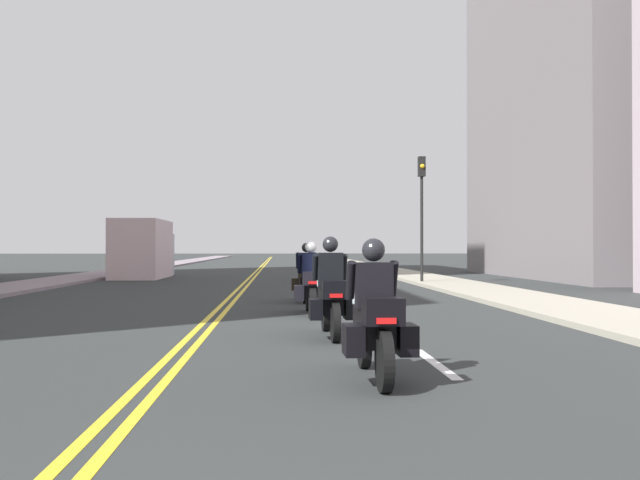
{
  "coord_description": "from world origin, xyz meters",
  "views": [
    {
      "loc": [
        1.37,
        -1.1,
        1.47
      ],
      "look_at": [
        2.37,
        16.87,
        1.66
      ],
      "focal_mm": 40.59,
      "sensor_mm": 36.0,
      "label": 1
    }
  ],
  "objects_px": {
    "parked_truck": "(144,252)",
    "motorcycle_3": "(306,278)",
    "motorcycle_0": "(375,322)",
    "motorcycle_1": "(331,297)",
    "traffic_light_near": "(422,197)",
    "motorcycle_2": "(311,285)"
  },
  "relations": [
    {
      "from": "motorcycle_2",
      "to": "parked_truck",
      "type": "bearing_deg",
      "value": 109.55
    },
    {
      "from": "motorcycle_0",
      "to": "parked_truck",
      "type": "relative_size",
      "value": 0.33
    },
    {
      "from": "motorcycle_0",
      "to": "parked_truck",
      "type": "bearing_deg",
      "value": 104.24
    },
    {
      "from": "motorcycle_2",
      "to": "traffic_light_near",
      "type": "xyz_separation_m",
      "value": [
        5.02,
        12.85,
        2.88
      ]
    },
    {
      "from": "motorcycle_3",
      "to": "motorcycle_0",
      "type": "bearing_deg",
      "value": -85.08
    },
    {
      "from": "motorcycle_1",
      "to": "motorcycle_3",
      "type": "bearing_deg",
      "value": 89.07
    },
    {
      "from": "parked_truck",
      "to": "traffic_light_near",
      "type": "bearing_deg",
      "value": -29.54
    },
    {
      "from": "motorcycle_1",
      "to": "parked_truck",
      "type": "relative_size",
      "value": 0.34
    },
    {
      "from": "motorcycle_0",
      "to": "motorcycle_2",
      "type": "bearing_deg",
      "value": 91.36
    },
    {
      "from": "motorcycle_3",
      "to": "traffic_light_near",
      "type": "relative_size",
      "value": 0.42
    },
    {
      "from": "motorcycle_1",
      "to": "motorcycle_2",
      "type": "relative_size",
      "value": 1.06
    },
    {
      "from": "motorcycle_2",
      "to": "traffic_light_near",
      "type": "distance_m",
      "value": 14.09
    },
    {
      "from": "motorcycle_1",
      "to": "motorcycle_2",
      "type": "distance_m",
      "value": 4.18
    },
    {
      "from": "parked_truck",
      "to": "motorcycle_3",
      "type": "bearing_deg",
      "value": -65.59
    },
    {
      "from": "motorcycle_0",
      "to": "motorcycle_1",
      "type": "relative_size",
      "value": 0.98
    },
    {
      "from": "motorcycle_0",
      "to": "parked_truck",
      "type": "height_order",
      "value": "parked_truck"
    },
    {
      "from": "motorcycle_1",
      "to": "motorcycle_2",
      "type": "bearing_deg",
      "value": 90.21
    },
    {
      "from": "motorcycle_1",
      "to": "traffic_light_near",
      "type": "height_order",
      "value": "traffic_light_near"
    },
    {
      "from": "motorcycle_1",
      "to": "motorcycle_3",
      "type": "relative_size",
      "value": 1.02
    },
    {
      "from": "motorcycle_0",
      "to": "traffic_light_near",
      "type": "relative_size",
      "value": 0.42
    },
    {
      "from": "traffic_light_near",
      "to": "parked_truck",
      "type": "relative_size",
      "value": 0.79
    },
    {
      "from": "motorcycle_0",
      "to": "traffic_light_near",
      "type": "height_order",
      "value": "traffic_light_near"
    }
  ]
}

